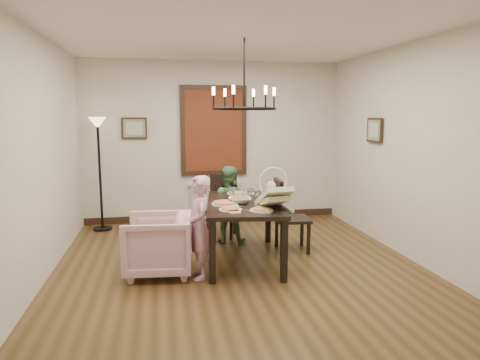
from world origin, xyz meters
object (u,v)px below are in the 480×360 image
object	(u,v)px
elderly_woman	(199,236)
baby_bouncer	(274,195)
armchair	(158,244)
dining_table	(244,208)
drinking_glass	(257,197)
chair_right	(293,215)
floor_lamp	(100,176)
seated_man	(228,211)
chair_far	(221,206)

from	to	relation	value
elderly_woman	baby_bouncer	bearing A→B (deg)	88.65
armchair	elderly_woman	distance (m)	0.54
dining_table	drinking_glass	bearing A→B (deg)	-16.47
chair_right	drinking_glass	size ratio (longest dim) A/B	7.72
dining_table	floor_lamp	size ratio (longest dim) A/B	0.97
chair_right	dining_table	bearing A→B (deg)	114.35
chair_right	armchair	xyz separation A→B (m)	(-1.83, -0.54, -0.15)
chair_right	elderly_woman	size ratio (longest dim) A/B	1.03
elderly_woman	seated_man	size ratio (longest dim) A/B	1.05
elderly_woman	floor_lamp	world-z (taller)	floor_lamp
chair_far	drinking_glass	distance (m)	1.30
baby_bouncer	elderly_woman	bearing A→B (deg)	175.23
elderly_woman	drinking_glass	distance (m)	0.94
elderly_woman	baby_bouncer	size ratio (longest dim) A/B	1.90
baby_bouncer	drinking_glass	bearing A→B (deg)	100.21
dining_table	chair_right	world-z (taller)	chair_right
chair_right	seated_man	size ratio (longest dim) A/B	1.08
dining_table	baby_bouncer	size ratio (longest dim) A/B	3.36
dining_table	chair_right	size ratio (longest dim) A/B	1.72
dining_table	chair_right	bearing A→B (deg)	27.28
dining_table	baby_bouncer	bearing A→B (deg)	-53.39
floor_lamp	chair_far	bearing A→B (deg)	-21.89
chair_right	baby_bouncer	distance (m)	0.98
seated_man	dining_table	bearing A→B (deg)	112.66
chair_right	drinking_glass	world-z (taller)	chair_right
baby_bouncer	armchair	bearing A→B (deg)	166.14
drinking_glass	armchair	bearing A→B (deg)	-170.45
dining_table	elderly_woman	world-z (taller)	elderly_woman
chair_right	floor_lamp	size ratio (longest dim) A/B	0.57
dining_table	elderly_woman	bearing A→B (deg)	-134.29
chair_far	seated_man	size ratio (longest dim) A/B	1.02
dining_table	chair_far	distance (m)	1.17
armchair	baby_bouncer	size ratio (longest dim) A/B	1.51
chair_far	baby_bouncer	size ratio (longest dim) A/B	1.85
chair_right	armchair	world-z (taller)	chair_right
dining_table	seated_man	bearing A→B (deg)	102.76
dining_table	chair_far	xyz separation A→B (m)	(-0.13, 1.15, -0.20)
chair_far	armchair	world-z (taller)	chair_far
chair_far	seated_man	world-z (taller)	chair_far
chair_far	chair_right	world-z (taller)	chair_right
elderly_woman	baby_bouncer	world-z (taller)	baby_bouncer
elderly_woman	floor_lamp	xyz separation A→B (m)	(-1.39, 2.39, 0.40)
dining_table	floor_lamp	world-z (taller)	floor_lamp
drinking_glass	floor_lamp	bearing A→B (deg)	137.61
chair_right	baby_bouncer	world-z (taller)	baby_bouncer
chair_far	elderly_woman	world-z (taller)	elderly_woman
armchair	floor_lamp	xyz separation A→B (m)	(-0.91, 2.18, 0.54)
dining_table	armchair	bearing A→B (deg)	-158.31
dining_table	elderly_woman	size ratio (longest dim) A/B	1.77
elderly_woman	dining_table	bearing A→B (deg)	126.16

